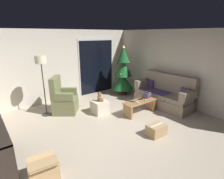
# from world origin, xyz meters

# --- Properties ---
(ground_plane) EXTENTS (7.00, 7.00, 0.00)m
(ground_plane) POSITION_xyz_m (0.00, 0.00, 0.00)
(ground_plane) COLOR #B2A38E
(wall_back) EXTENTS (5.72, 0.12, 2.50)m
(wall_back) POSITION_xyz_m (0.00, 3.06, 1.25)
(wall_back) COLOR beige
(wall_back) RESTS_ON ground
(wall_right) EXTENTS (0.12, 6.00, 2.50)m
(wall_right) POSITION_xyz_m (2.86, 0.00, 1.25)
(wall_right) COLOR beige
(wall_right) RESTS_ON ground
(patio_door_frame) EXTENTS (1.60, 0.02, 2.20)m
(patio_door_frame) POSITION_xyz_m (1.38, 2.99, 1.10)
(patio_door_frame) COLOR silver
(patio_door_frame) RESTS_ON ground
(patio_door_glass) EXTENTS (1.50, 0.02, 2.10)m
(patio_door_glass) POSITION_xyz_m (1.38, 2.97, 1.05)
(patio_door_glass) COLOR black
(patio_door_glass) RESTS_ON ground
(couch) EXTENTS (0.84, 1.96, 1.08)m
(couch) POSITION_xyz_m (2.32, 0.32, 0.40)
(couch) COLOR gray
(couch) RESTS_ON ground
(coffee_table) EXTENTS (1.10, 0.40, 0.41)m
(coffee_table) POSITION_xyz_m (1.23, 0.39, 0.27)
(coffee_table) COLOR #9E7547
(coffee_table) RESTS_ON ground
(remote_white) EXTENTS (0.10, 0.16, 0.02)m
(remote_white) POSITION_xyz_m (1.05, 0.32, 0.42)
(remote_white) COLOR silver
(remote_white) RESTS_ON coffee_table
(remote_silver) EXTENTS (0.16, 0.11, 0.02)m
(remote_silver) POSITION_xyz_m (1.47, 0.31, 0.42)
(remote_silver) COLOR #ADADB2
(remote_silver) RESTS_ON coffee_table
(remote_black) EXTENTS (0.16, 0.08, 0.02)m
(remote_black) POSITION_xyz_m (1.33, 0.47, 0.42)
(remote_black) COLOR black
(remote_black) RESTS_ON coffee_table
(remote_graphite) EXTENTS (0.12, 0.16, 0.02)m
(remote_graphite) POSITION_xyz_m (0.99, 0.47, 0.42)
(remote_graphite) COLOR #333338
(remote_graphite) RESTS_ON coffee_table
(book_stack) EXTENTS (0.27, 0.24, 0.16)m
(book_stack) POSITION_xyz_m (1.62, 0.47, 0.49)
(book_stack) COLOR #A32D28
(book_stack) RESTS_ON coffee_table
(cell_phone) EXTENTS (0.11, 0.16, 0.01)m
(cell_phone) POSITION_xyz_m (1.62, 0.47, 0.57)
(cell_phone) COLOR black
(cell_phone) RESTS_ON book_stack
(christmas_tree) EXTENTS (0.86, 0.86, 1.96)m
(christmas_tree) POSITION_xyz_m (2.05, 2.12, 0.87)
(christmas_tree) COLOR #4C1E19
(christmas_tree) RESTS_ON ground
(armchair) EXTENTS (0.96, 0.96, 1.13)m
(armchair) POSITION_xyz_m (-0.56, 1.90, 0.40)
(armchair) COLOR olive
(armchair) RESTS_ON ground
(floor_lamp) EXTENTS (0.32, 0.32, 1.78)m
(floor_lamp) POSITION_xyz_m (-1.06, 2.03, 1.51)
(floor_lamp) COLOR #2D2D30
(floor_lamp) RESTS_ON ground
(ottoman) EXTENTS (0.44, 0.44, 0.39)m
(ottoman) POSITION_xyz_m (0.29, 1.17, 0.19)
(ottoman) COLOR beige
(ottoman) RESTS_ON ground
(teddy_bear_chestnut) EXTENTS (0.22, 0.21, 0.29)m
(teddy_bear_chestnut) POSITION_xyz_m (0.30, 1.17, 0.51)
(teddy_bear_chestnut) COLOR brown
(teddy_bear_chestnut) RESTS_ON ottoman
(cardboard_box_taped_mid_floor) EXTENTS (0.46, 0.33, 0.27)m
(cardboard_box_taped_mid_floor) POSITION_xyz_m (0.65, -0.73, 0.13)
(cardboard_box_taped_mid_floor) COLOR tan
(cardboard_box_taped_mid_floor) RESTS_ON ground
(cardboard_box_open_near_shelf) EXTENTS (0.49, 0.47, 0.41)m
(cardboard_box_open_near_shelf) POSITION_xyz_m (-1.96, -0.52, 0.18)
(cardboard_box_open_near_shelf) COLOR tan
(cardboard_box_open_near_shelf) RESTS_ON ground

